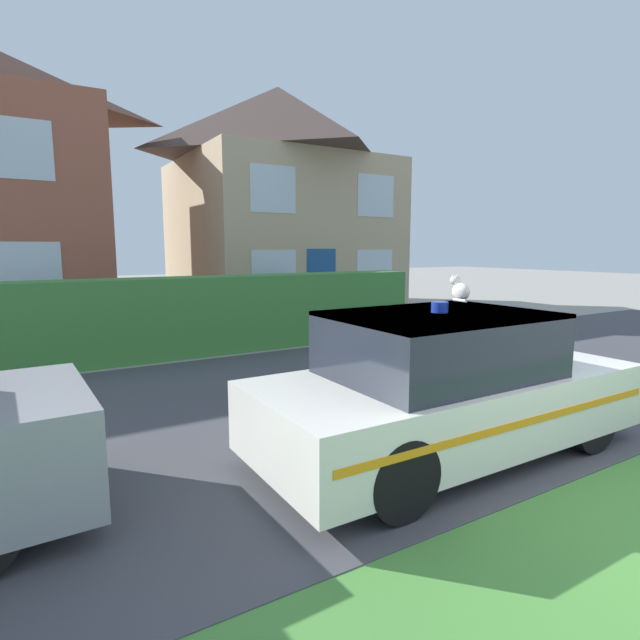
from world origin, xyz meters
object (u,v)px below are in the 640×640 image
Objects in this scene: cat at (459,290)px; wheelie_bin at (24,337)px; police_car at (446,387)px; house_right at (279,198)px.

cat is 0.26× the size of wheelie_bin.
police_car is at bearing -49.26° from wheelie_bin.
wheelie_bin is (-3.78, 6.55, -1.14)m from cat.
cat reaches higher than police_car.
police_car is 3.70× the size of wheelie_bin.
cat is 13.46m from house_right.
house_right reaches higher than police_car.
wheelie_bin is (-8.05, -6.03, -3.30)m from house_right.
house_right is at bearing 70.54° from police_car.
house_right reaches higher than cat.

